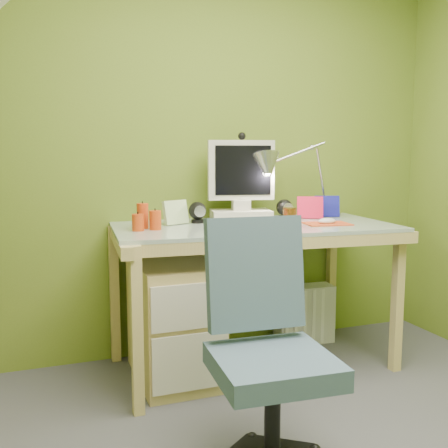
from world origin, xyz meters
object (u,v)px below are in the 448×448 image
object	(u,v)px
monitor	(241,173)
task_chair	(273,364)
desk	(253,296)
desk_lamp	(310,164)
radiator	(304,314)

from	to	relation	value
monitor	task_chair	bearing A→B (deg)	-94.15
monitor	task_chair	xyz separation A→B (m)	(-0.34, -1.15, -0.64)
desk	task_chair	size ratio (longest dim) A/B	1.73
desk	task_chair	distance (m)	1.03
task_chair	desk	bearing A→B (deg)	74.66
desk	task_chair	bearing A→B (deg)	-104.80
desk	task_chair	world-z (taller)	task_chair
desk	monitor	bearing A→B (deg)	94.43
desk_lamp	radiator	bearing A→B (deg)	69.07
monitor	radiator	bearing A→B (deg)	18.49
task_chair	radiator	bearing A→B (deg)	60.38
monitor	desk_lamp	distance (m)	0.45
desk_lamp	task_chair	xyz separation A→B (m)	(-0.79, -1.15, -0.69)
desk	radiator	xyz separation A→B (m)	(0.46, 0.23, -0.22)
radiator	monitor	bearing A→B (deg)	-169.60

